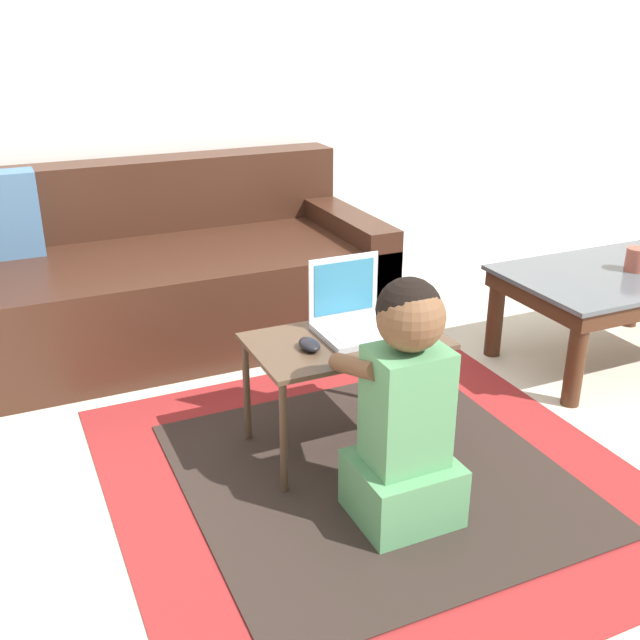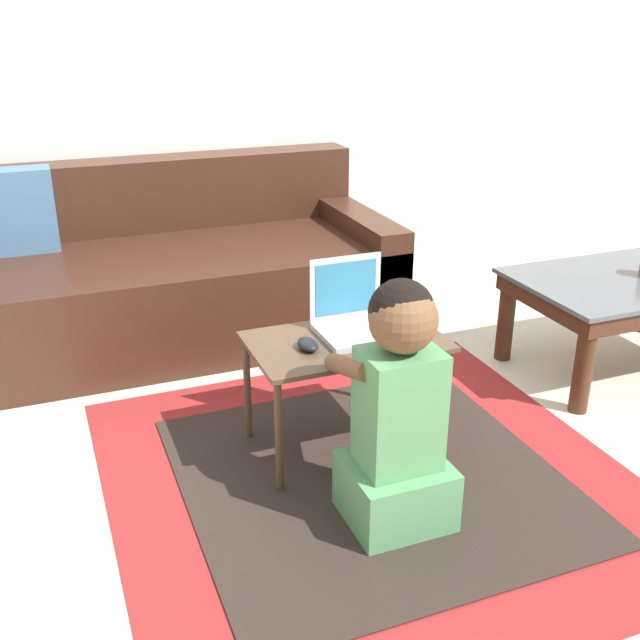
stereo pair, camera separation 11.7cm
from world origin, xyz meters
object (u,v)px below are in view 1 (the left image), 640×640
person_seated (405,410)px  laptop_desk (346,352)px  computer_mouse (308,345)px  laptop (355,321)px  coffee_table (614,287)px  cup_on_table (636,259)px  couch (152,280)px

person_seated → laptop_desk: bearing=87.2°
computer_mouse → person_seated: size_ratio=0.13×
laptop_desk → computer_mouse: computer_mouse is taller
laptop → coffee_table: bearing=5.0°
computer_mouse → person_seated: bearing=-72.4°
computer_mouse → cup_on_table: cup_on_table is taller
couch → laptop: (0.43, -1.17, 0.17)m
laptop_desk → person_seated: size_ratio=0.84×
laptop_desk → laptop: 0.11m
couch → person_seated: 1.67m
laptop_desk → cup_on_table: 1.40m
couch → coffee_table: bearing=-31.9°
couch → computer_mouse: bearing=-79.3°
cup_on_table → laptop: bearing=-176.2°
couch → coffee_table: 2.00m
couch → cup_on_table: couch is taller
laptop_desk → computer_mouse: size_ratio=6.37×
laptop → person_seated: (-0.07, -0.46, -0.08)m
cup_on_table → coffee_table: bearing=164.6°
person_seated → cup_on_table: size_ratio=7.80×
laptop_desk → laptop: laptop is taller
laptop → person_seated: 0.47m
couch → person_seated: (0.36, -1.63, 0.09)m
laptop_desk → couch: bearing=107.4°
laptop_desk → cup_on_table: size_ratio=6.56×
laptop → computer_mouse: bearing=-161.5°
coffee_table → computer_mouse: 1.47m
computer_mouse → person_seated: person_seated is taller
coffee_table → laptop: bearing=-175.0°
computer_mouse → cup_on_table: size_ratio=1.03×
couch → laptop_desk: 1.27m
couch → computer_mouse: 1.26m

